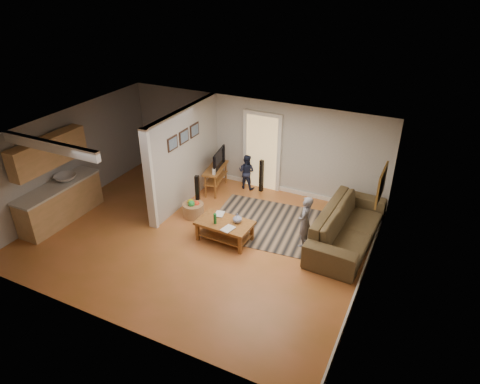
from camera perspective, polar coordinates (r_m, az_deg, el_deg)
name	(u,v)px	position (r m, az deg, el deg)	size (l,w,h in m)	color
ground	(199,237)	(10.07, -5.46, -5.96)	(7.50, 7.50, 0.00)	#9B6027
room_shell	(167,165)	(10.19, -9.77, 3.61)	(7.54, 6.02, 2.52)	#A6A29F
area_rug	(272,225)	(10.47, 4.31, -4.38)	(2.96, 2.16, 0.01)	black
sofa	(346,242)	(10.16, 13.91, -6.43)	(2.86, 1.12, 0.84)	#413320
coffee_table	(226,226)	(9.72, -1.93, -4.54)	(1.27, 0.77, 0.74)	brown
tv_console	(216,170)	(11.72, -3.21, 2.99)	(0.61, 1.16, 0.95)	brown
speaker_left	(198,194)	(10.81, -5.67, -0.24)	(0.10, 0.10, 1.00)	black
speaker_right	(261,176)	(11.75, 2.87, 2.16)	(0.09, 0.09, 0.93)	black
toy_basket	(193,209)	(10.77, -6.24, -2.29)	(0.53, 0.53, 0.47)	#986741
child	(303,245)	(9.87, 8.38, -6.96)	(0.45, 0.29, 1.23)	slate
toddler	(246,187)	(12.13, 0.86, 0.60)	(0.49, 0.38, 1.00)	#1C223B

